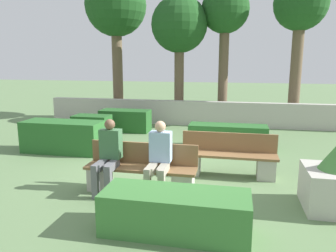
% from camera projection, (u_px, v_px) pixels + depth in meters
% --- Properties ---
extents(ground_plane, '(60.00, 60.00, 0.00)m').
position_uv_depth(ground_plane, '(166.00, 170.00, 7.21)').
color(ground_plane, '#607F51').
extents(perimeter_wall, '(11.54, 0.30, 0.90)m').
position_uv_depth(perimeter_wall, '(196.00, 113.00, 12.20)').
color(perimeter_wall, '#B7B2A8').
rests_on(perimeter_wall, ground_plane).
extents(bench_front, '(2.05, 0.48, 0.88)m').
position_uv_depth(bench_front, '(141.00, 173.00, 6.01)').
color(bench_front, brown).
rests_on(bench_front, ground_plane).
extents(bench_left_side, '(1.99, 0.48, 0.88)m').
position_uv_depth(bench_left_side, '(228.00, 159.00, 6.84)').
color(bench_left_side, brown).
rests_on(bench_left_side, ground_plane).
extents(person_seated_man, '(0.38, 0.64, 1.34)m').
position_uv_depth(person_seated_man, '(159.00, 156.00, 5.72)').
color(person_seated_man, '#B2A893').
rests_on(person_seated_man, ground_plane).
extents(person_seated_woman, '(0.38, 0.64, 1.34)m').
position_uv_depth(person_seated_woman, '(108.00, 153.00, 5.91)').
color(person_seated_woman, slate).
rests_on(person_seated_woman, ground_plane).
extents(hedge_block_near_left, '(2.05, 0.76, 0.60)m').
position_uv_depth(hedge_block_near_left, '(175.00, 212.00, 4.56)').
color(hedge_block_near_left, '#3D7A38').
rests_on(hedge_block_near_left, ground_plane).
extents(hedge_block_near_right, '(1.13, 0.66, 0.70)m').
position_uv_depth(hedge_block_near_right, '(92.00, 126.00, 10.28)').
color(hedge_block_near_right, '#235623').
rests_on(hedge_block_near_right, ground_plane).
extents(hedge_block_mid_left, '(2.12, 0.66, 0.65)m').
position_uv_depth(hedge_block_mid_left, '(228.00, 136.00, 9.03)').
color(hedge_block_mid_left, '#286028').
rests_on(hedge_block_mid_left, ground_plane).
extents(hedge_block_mid_right, '(2.09, 0.79, 0.82)m').
position_uv_depth(hedge_block_mid_right, '(63.00, 137.00, 8.61)').
color(hedge_block_mid_right, '#286028').
rests_on(hedge_block_mid_right, ground_plane).
extents(hedge_block_far_left, '(1.68, 0.73, 0.73)m').
position_uv_depth(hedge_block_far_left, '(125.00, 120.00, 11.20)').
color(hedge_block_far_left, '#235623').
rests_on(hedge_block_far_left, ground_plane).
extents(planter_corner_left, '(0.98, 0.98, 1.14)m').
position_uv_depth(planter_corner_left, '(336.00, 182.00, 5.26)').
color(planter_corner_left, '#B7B2A8').
rests_on(planter_corner_left, ground_plane).
extents(tree_leftmost, '(2.48, 2.48, 5.82)m').
position_uv_depth(tree_leftmost, '(116.00, 8.00, 13.23)').
color(tree_leftmost, brown).
rests_on(tree_leftmost, ground_plane).
extents(tree_center_left, '(2.15, 2.15, 4.81)m').
position_uv_depth(tree_center_left, '(179.00, 27.00, 12.44)').
color(tree_center_left, brown).
rests_on(tree_center_left, ground_plane).
extents(tree_center_right, '(1.80, 1.80, 5.18)m').
position_uv_depth(tree_center_right, '(225.00, 15.00, 12.32)').
color(tree_center_right, brown).
rests_on(tree_center_right, ground_plane).
extents(tree_rightmost, '(1.89, 1.89, 5.29)m').
position_uv_depth(tree_rightmost, '(300.00, 10.00, 11.51)').
color(tree_rightmost, brown).
rests_on(tree_rightmost, ground_plane).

